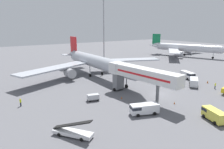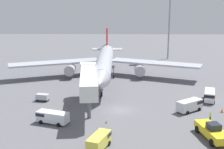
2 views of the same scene
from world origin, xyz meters
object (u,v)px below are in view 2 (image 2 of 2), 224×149
at_px(ground_crew_worker_foreground, 210,116).
at_px(baggage_cart_mid_center, 43,97).
at_px(pushback_tug, 212,131).
at_px(service_van_rear_right, 190,105).
at_px(service_van_far_right, 52,117).
at_px(safety_cone_charlie, 222,111).
at_px(safety_cone_alpha, 106,122).
at_px(airplane_at_gate, 105,61).
at_px(service_van_near_right, 99,141).
at_px(jet_bridge, 88,80).
at_px(service_van_rear_left, 210,95).
at_px(safety_cone_bravo, 70,104).
at_px(apron_light_mast, 170,2).

bearing_deg(ground_crew_worker_foreground, baggage_cart_mid_center, 161.73).
distance_m(pushback_tug, service_van_rear_right, 12.08).
bearing_deg(service_van_far_right, safety_cone_charlie, 10.47).
bearing_deg(ground_crew_worker_foreground, safety_cone_alpha, -176.03).
relative_size(safety_cone_alpha, safety_cone_charlie, 0.64).
bearing_deg(service_van_rear_right, airplane_at_gate, 124.42).
distance_m(baggage_cart_mid_center, safety_cone_charlie, 36.13).
xyz_separation_m(airplane_at_gate, service_van_far_right, (-7.77, -31.70, -3.63)).
relative_size(pushback_tug, service_van_near_right, 1.49).
xyz_separation_m(pushback_tug, service_van_rear_right, (-0.51, 12.07, 0.05)).
height_order(jet_bridge, service_van_far_right, jet_bridge).
bearing_deg(service_van_rear_left, airplane_at_gate, 140.08).
distance_m(pushback_tug, safety_cone_bravo, 28.28).
distance_m(baggage_cart_mid_center, apron_light_mast, 64.84).
height_order(airplane_at_gate, service_van_far_right, airplane_at_gate).
relative_size(service_van_far_right, service_van_near_right, 1.14).
relative_size(safety_cone_charlie, apron_light_mast, 0.03).
bearing_deg(service_van_far_right, jet_bridge, 56.10).
xyz_separation_m(airplane_at_gate, ground_crew_worker_foreground, (19.71, -30.30, -3.91)).
bearing_deg(service_van_far_right, ground_crew_worker_foreground, 2.92).
distance_m(jet_bridge, ground_crew_worker_foreground, 23.44).
distance_m(service_van_rear_left, service_van_rear_right, 8.28).
height_order(airplane_at_gate, jet_bridge, airplane_at_gate).
height_order(service_van_far_right, ground_crew_worker_foreground, service_van_far_right).
relative_size(pushback_tug, baggage_cart_mid_center, 2.66).
bearing_deg(baggage_cart_mid_center, safety_cone_alpha, -40.44).
xyz_separation_m(service_van_near_right, baggage_cart_mid_center, (-13.27, 21.09, -0.36)).
height_order(pushback_tug, safety_cone_alpha, pushback_tug).
bearing_deg(baggage_cart_mid_center, service_van_rear_left, 0.96).
relative_size(service_van_far_right, safety_cone_alpha, 11.85).
xyz_separation_m(service_van_far_right, apron_light_mast, (30.09, 63.06, 19.52)).
xyz_separation_m(airplane_at_gate, jet_bridge, (-2.18, -23.39, 0.83)).
distance_m(pushback_tug, baggage_cart_mid_center, 34.95).
bearing_deg(apron_light_mast, safety_cone_alpha, -108.26).
bearing_deg(ground_crew_worker_foreground, jet_bridge, 162.46).
distance_m(jet_bridge, service_van_near_right, 18.26).
height_order(ground_crew_worker_foreground, apron_light_mast, apron_light_mast).
relative_size(pushback_tug, service_van_rear_left, 1.32).
relative_size(airplane_at_gate, service_van_far_right, 9.02).
relative_size(service_van_far_right, baggage_cart_mid_center, 2.04).
distance_m(jet_bridge, apron_light_mast, 61.84).
xyz_separation_m(airplane_at_gate, service_van_near_right, (0.95, -40.82, -3.61)).
xyz_separation_m(safety_cone_bravo, apron_light_mast, (28.44, 53.73, 20.44)).
xyz_separation_m(service_van_rear_right, ground_crew_worker_foreground, (2.38, -5.01, -0.35)).
bearing_deg(pushback_tug, baggage_cart_mid_center, 149.69).
distance_m(safety_cone_alpha, apron_light_mast, 69.34).
relative_size(service_van_rear_left, apron_light_mast, 0.19).
xyz_separation_m(service_van_rear_right, safety_cone_bravo, (-23.45, 2.92, -0.99)).
bearing_deg(pushback_tug, service_van_rear_left, 74.58).
bearing_deg(service_van_rear_left, baggage_cart_mid_center, -179.04).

